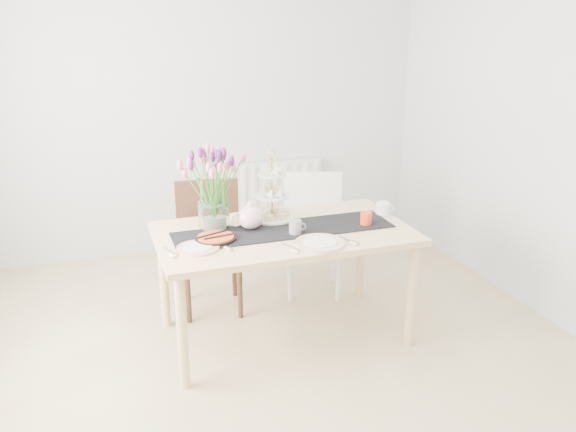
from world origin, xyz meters
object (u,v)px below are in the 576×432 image
object	(u,v)px
radiator	(259,195)
plate_right	(320,243)
cake_stand	(272,202)
mug_orange	(366,219)
tulip_vase	(212,178)
tart_tin	(216,238)
plate_left	(198,248)
teapot	(250,217)
chair_brown	(209,235)
chair_white	(313,223)
cream_jug	(383,209)
mug_grey	(295,227)
dining_table	(284,242)

from	to	relation	value
radiator	plate_right	world-z (taller)	plate_right
cake_stand	mug_orange	xyz separation A→B (m)	(0.54, -0.30, -0.08)
tulip_vase	plate_right	distance (m)	0.79
tart_tin	plate_right	bearing A→B (deg)	-24.20
plate_left	tart_tin	bearing A→B (deg)	38.33
tulip_vase	plate_left	size ratio (longest dim) A/B	2.44
teapot	tart_tin	xyz separation A→B (m)	(-0.25, -0.12, -0.07)
tart_tin	plate_left	bearing A→B (deg)	-141.67
chair_brown	cake_stand	world-z (taller)	cake_stand
tart_tin	mug_orange	bearing A→B (deg)	-2.41
chair_white	cream_jug	xyz separation A→B (m)	(0.28, -0.59, 0.27)
teapot	cream_jug	world-z (taller)	teapot
cream_jug	plate_left	bearing A→B (deg)	-151.91
cake_stand	chair_brown	bearing A→B (deg)	131.43
cream_jug	mug_orange	distance (m)	0.25
cake_stand	plate_left	bearing A→B (deg)	-147.44
chair_white	cream_jug	bearing A→B (deg)	-46.55
radiator	chair_brown	bearing A→B (deg)	-121.78
teapot	cream_jug	bearing A→B (deg)	-9.21
tart_tin	mug_orange	world-z (taller)	mug_orange
tulip_vase	tart_tin	bearing A→B (deg)	-99.65
chair_brown	mug_grey	distance (m)	0.86
radiator	cream_jug	world-z (taller)	cream_jug
cream_jug	mug_orange	xyz separation A→B (m)	(-0.20, -0.16, 0.00)
radiator	dining_table	distance (m)	1.79
teapot	plate_left	world-z (taller)	teapot
cake_stand	mug_grey	distance (m)	0.33
cream_jug	tart_tin	size ratio (longest dim) A/B	0.35
chair_white	tart_tin	xyz separation A→B (m)	(-0.91, -0.70, 0.24)
chair_white	plate_right	bearing A→B (deg)	-90.64
radiator	chair_white	size ratio (longest dim) A/B	1.34
mug_orange	cream_jug	bearing A→B (deg)	-15.90
cream_jug	plate_right	size ratio (longest dim) A/B	0.29
mug_grey	plate_right	size ratio (longest dim) A/B	0.31
radiator	mug_grey	size ratio (longest dim) A/B	13.02
cake_stand	tart_tin	xyz separation A→B (m)	(-0.44, -0.26, -0.11)
radiator	teapot	xyz separation A→B (m)	(-0.53, -1.66, 0.38)
dining_table	tulip_vase	size ratio (longest dim) A/B	2.61
cake_stand	dining_table	bearing A→B (deg)	-88.41
chair_white	dining_table	bearing A→B (deg)	-106.25
tulip_vase	plate_right	size ratio (longest dim) A/B	2.03
chair_white	tulip_vase	world-z (taller)	tulip_vase
chair_brown	mug_orange	bearing A→B (deg)	-30.67
teapot	cream_jug	distance (m)	0.93
cake_stand	tulip_vase	bearing A→B (deg)	-173.35
chair_white	mug_orange	bearing A→B (deg)	-65.82
radiator	plate_right	xyz separation A→B (m)	(-0.21, -2.04, 0.31)
dining_table	chair_brown	size ratio (longest dim) A/B	1.74
radiator	chair_white	xyz separation A→B (m)	(0.12, -1.08, 0.07)
tart_tin	cream_jug	bearing A→B (deg)	5.52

